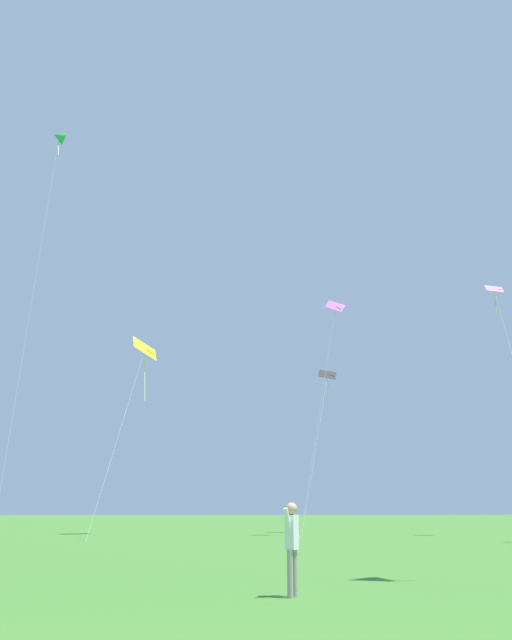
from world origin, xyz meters
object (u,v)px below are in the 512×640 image
(kite_yellow_diamond, at_px, (144,360))
(kite_pink_low, at_px, (498,303))
(kite_purple_streamer, at_px, (333,318))
(kite_green_small, at_px, (59,138))
(kite_black_large, at_px, (327,382))
(person_far_back, at_px, (292,539))

(kite_yellow_diamond, relative_size, kite_pink_low, 0.82)
(kite_purple_streamer, height_order, kite_yellow_diamond, kite_purple_streamer)
(kite_green_small, xyz_separation_m, kite_pink_low, (27.40, 1.21, -9.55))
(kite_purple_streamer, xyz_separation_m, kite_black_large, (0.46, 5.19, -3.06))
(kite_purple_streamer, bearing_deg, person_far_back, -103.74)
(kite_purple_streamer, xyz_separation_m, person_far_back, (-6.43, -26.31, -12.14))
(person_far_back, bearing_deg, kite_green_small, 114.79)
(kite_yellow_diamond, height_order, kite_green_small, kite_green_small)
(kite_green_small, bearing_deg, kite_black_large, 24.18)
(kite_pink_low, distance_m, person_far_back, 32.42)
(kite_pink_low, bearing_deg, kite_yellow_diamond, 167.28)
(kite_black_large, bearing_deg, person_far_back, -102.35)
(kite_black_large, height_order, person_far_back, kite_black_large)
(kite_pink_low, bearing_deg, kite_green_small, -177.47)
(kite_yellow_diamond, distance_m, kite_pink_low, 22.88)
(kite_yellow_diamond, distance_m, kite_black_large, 12.65)
(kite_pink_low, xyz_separation_m, person_far_back, (-16.53, -24.74, -12.88))
(kite_green_small, height_order, kite_black_large, kite_green_small)
(kite_yellow_diamond, height_order, kite_black_large, kite_yellow_diamond)
(kite_black_large, bearing_deg, kite_yellow_diamond, -171.97)
(kite_purple_streamer, relative_size, kite_yellow_diamond, 1.15)
(kite_black_large, bearing_deg, kite_green_small, -155.82)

